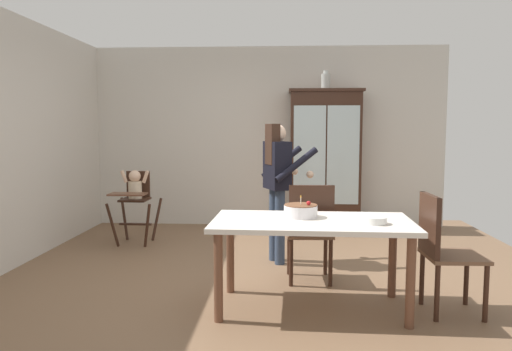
% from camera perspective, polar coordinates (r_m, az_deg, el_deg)
% --- Properties ---
extents(ground_plane, '(6.24, 6.24, 0.00)m').
position_cam_1_polar(ground_plane, '(4.93, 0.32, -11.86)').
color(ground_plane, brown).
extents(wall_back, '(5.32, 0.06, 2.70)m').
position_cam_1_polar(wall_back, '(7.34, 1.33, 4.59)').
color(wall_back, beige).
rests_on(wall_back, ground_plane).
extents(china_cabinet, '(1.07, 0.48, 2.04)m').
position_cam_1_polar(china_cabinet, '(7.11, 8.16, 1.89)').
color(china_cabinet, '#382116').
rests_on(china_cabinet, ground_plane).
extents(ceramic_vase, '(0.13, 0.13, 0.27)m').
position_cam_1_polar(ceramic_vase, '(7.13, 8.27, 11.02)').
color(ceramic_vase, '#B2B7B2').
rests_on(ceramic_vase, china_cabinet).
extents(high_chair_with_toddler, '(0.58, 0.68, 0.95)m').
position_cam_1_polar(high_chair_with_toddler, '(6.35, -14.17, -2.05)').
color(high_chair_with_toddler, '#382116').
rests_on(high_chair_with_toddler, ground_plane).
extents(adult_person, '(0.64, 0.63, 1.53)m').
position_cam_1_polar(adult_person, '(5.26, 2.60, 0.01)').
color(adult_person, '#33425B').
rests_on(adult_person, ground_plane).
extents(dining_table, '(1.64, 0.90, 0.74)m').
position_cam_1_polar(dining_table, '(3.96, 6.64, -6.60)').
color(dining_table, silver).
rests_on(dining_table, ground_plane).
extents(birthday_cake, '(0.28, 0.28, 0.19)m').
position_cam_1_polar(birthday_cake, '(4.05, 5.33, -4.19)').
color(birthday_cake, white).
rests_on(birthday_cake, dining_table).
extents(serving_bowl, '(0.18, 0.18, 0.05)m').
position_cam_1_polar(serving_bowl, '(3.87, 13.94, -5.19)').
color(serving_bowl, silver).
rests_on(serving_bowl, dining_table).
extents(dining_chair_far_side, '(0.46, 0.46, 0.96)m').
position_cam_1_polar(dining_chair_far_side, '(4.61, 6.46, -6.00)').
color(dining_chair_far_side, '#382116').
rests_on(dining_chair_far_side, ground_plane).
extents(dining_chair_right_end, '(0.45, 0.45, 0.96)m').
position_cam_1_polar(dining_chair_right_end, '(4.14, 21.10, -7.69)').
color(dining_chair_right_end, '#382116').
rests_on(dining_chair_right_end, ground_plane).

